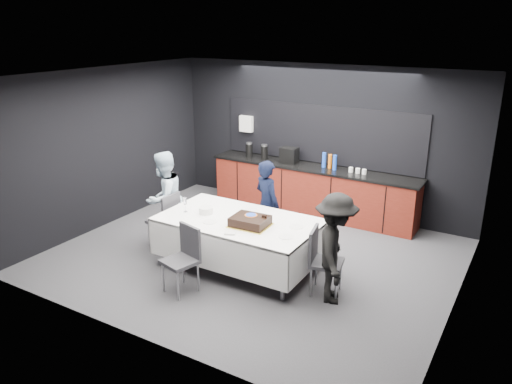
{
  "coord_description": "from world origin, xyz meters",
  "views": [
    {
      "loc": [
        3.67,
        -6.11,
        3.53
      ],
      "look_at": [
        0.0,
        0.1,
        1.05
      ],
      "focal_mm": 35.0,
      "sensor_mm": 36.0,
      "label": 1
    }
  ],
  "objects_px": {
    "chair_left": "(167,216)",
    "person_left": "(164,198)",
    "chair_right": "(321,256)",
    "party_table": "(239,228)",
    "person_right": "(335,249)",
    "person_center": "(267,204)",
    "chair_near": "(184,254)",
    "champagne_flute": "(185,202)",
    "plate_stack": "(206,210)",
    "cake_assembly": "(250,221)"
  },
  "relations": [
    {
      "from": "chair_left",
      "to": "person_right",
      "type": "xyz_separation_m",
      "value": [
        2.96,
        -0.16,
        0.21
      ]
    },
    {
      "from": "person_left",
      "to": "chair_near",
      "type": "bearing_deg",
      "value": 49.01
    },
    {
      "from": "party_table",
      "to": "chair_left",
      "type": "height_order",
      "value": "chair_left"
    },
    {
      "from": "chair_left",
      "to": "chair_right",
      "type": "relative_size",
      "value": 1.0
    },
    {
      "from": "chair_near",
      "to": "chair_right",
      "type": "bearing_deg",
      "value": 28.39
    },
    {
      "from": "party_table",
      "to": "chair_near",
      "type": "xyz_separation_m",
      "value": [
        -0.28,
        -0.94,
        -0.11
      ]
    },
    {
      "from": "person_center",
      "to": "person_left",
      "type": "xyz_separation_m",
      "value": [
        -1.52,
        -0.74,
        0.05
      ]
    },
    {
      "from": "chair_left",
      "to": "person_left",
      "type": "xyz_separation_m",
      "value": [
        -0.15,
        0.14,
        0.24
      ]
    },
    {
      "from": "chair_right",
      "to": "person_center",
      "type": "relative_size",
      "value": 0.64
    },
    {
      "from": "person_center",
      "to": "person_right",
      "type": "height_order",
      "value": "person_right"
    },
    {
      "from": "chair_left",
      "to": "chair_right",
      "type": "xyz_separation_m",
      "value": [
        2.73,
        -0.07,
        0.0
      ]
    },
    {
      "from": "party_table",
      "to": "person_right",
      "type": "bearing_deg",
      "value": -5.46
    },
    {
      "from": "cake_assembly",
      "to": "chair_near",
      "type": "distance_m",
      "value": 1.03
    },
    {
      "from": "chair_right",
      "to": "person_center",
      "type": "bearing_deg",
      "value": 145.33
    },
    {
      "from": "person_right",
      "to": "plate_stack",
      "type": "bearing_deg",
      "value": 66.09
    },
    {
      "from": "plate_stack",
      "to": "person_left",
      "type": "relative_size",
      "value": 0.14
    },
    {
      "from": "party_table",
      "to": "plate_stack",
      "type": "height_order",
      "value": "plate_stack"
    },
    {
      "from": "party_table",
      "to": "chair_left",
      "type": "xyz_separation_m",
      "value": [
        -1.39,
        0.01,
        -0.11
      ]
    },
    {
      "from": "chair_left",
      "to": "person_right",
      "type": "bearing_deg",
      "value": -3.04
    },
    {
      "from": "party_table",
      "to": "chair_left",
      "type": "relative_size",
      "value": 2.51
    },
    {
      "from": "party_table",
      "to": "chair_right",
      "type": "relative_size",
      "value": 2.51
    },
    {
      "from": "person_right",
      "to": "party_table",
      "type": "bearing_deg",
      "value": 63.01
    },
    {
      "from": "party_table",
      "to": "person_right",
      "type": "xyz_separation_m",
      "value": [
        1.57,
        -0.15,
        0.1
      ]
    },
    {
      "from": "chair_right",
      "to": "party_table",
      "type": "bearing_deg",
      "value": 177.52
    },
    {
      "from": "person_center",
      "to": "person_right",
      "type": "relative_size",
      "value": 0.98
    },
    {
      "from": "person_right",
      "to": "champagne_flute",
      "type": "bearing_deg",
      "value": 68.77
    },
    {
      "from": "person_left",
      "to": "plate_stack",
      "type": "bearing_deg",
      "value": 77.98
    },
    {
      "from": "chair_right",
      "to": "person_right",
      "type": "bearing_deg",
      "value": -21.93
    },
    {
      "from": "cake_assembly",
      "to": "person_left",
      "type": "xyz_separation_m",
      "value": [
        -1.81,
        0.28,
        -0.07
      ]
    },
    {
      "from": "chair_right",
      "to": "person_right",
      "type": "xyz_separation_m",
      "value": [
        0.23,
        -0.09,
        0.21
      ]
    },
    {
      "from": "plate_stack",
      "to": "chair_right",
      "type": "bearing_deg",
      "value": 0.13
    },
    {
      "from": "cake_assembly",
      "to": "person_right",
      "type": "relative_size",
      "value": 0.38
    },
    {
      "from": "chair_right",
      "to": "chair_near",
      "type": "relative_size",
      "value": 1.0
    },
    {
      "from": "chair_right",
      "to": "chair_near",
      "type": "distance_m",
      "value": 1.85
    },
    {
      "from": "cake_assembly",
      "to": "chair_near",
      "type": "height_order",
      "value": "cake_assembly"
    },
    {
      "from": "party_table",
      "to": "chair_right",
      "type": "xyz_separation_m",
      "value": [
        1.34,
        -0.06,
        -0.11
      ]
    },
    {
      "from": "cake_assembly",
      "to": "chair_left",
      "type": "distance_m",
      "value": 1.7
    },
    {
      "from": "chair_near",
      "to": "champagne_flute",
      "type": "bearing_deg",
      "value": 126.51
    },
    {
      "from": "plate_stack",
      "to": "chair_left",
      "type": "height_order",
      "value": "chair_left"
    },
    {
      "from": "party_table",
      "to": "cake_assembly",
      "type": "relative_size",
      "value": 4.05
    },
    {
      "from": "champagne_flute",
      "to": "person_left",
      "type": "xyz_separation_m",
      "value": [
        -0.68,
        0.31,
        -0.16
      ]
    },
    {
      "from": "chair_near",
      "to": "person_right",
      "type": "xyz_separation_m",
      "value": [
        1.85,
        0.79,
        0.21
      ]
    },
    {
      "from": "chair_right",
      "to": "person_right",
      "type": "relative_size",
      "value": 0.62
    },
    {
      "from": "person_center",
      "to": "person_right",
      "type": "xyz_separation_m",
      "value": [
        1.59,
        -1.04,
        0.02
      ]
    },
    {
      "from": "plate_stack",
      "to": "chair_left",
      "type": "distance_m",
      "value": 0.9
    },
    {
      "from": "person_left",
      "to": "chair_left",
      "type": "bearing_deg",
      "value": 46.96
    },
    {
      "from": "cake_assembly",
      "to": "plate_stack",
      "type": "distance_m",
      "value": 0.82
    },
    {
      "from": "chair_near",
      "to": "person_left",
      "type": "relative_size",
      "value": 0.59
    },
    {
      "from": "chair_left",
      "to": "party_table",
      "type": "bearing_deg",
      "value": -0.29
    },
    {
      "from": "champagne_flute",
      "to": "person_center",
      "type": "height_order",
      "value": "person_center"
    }
  ]
}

